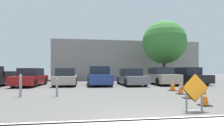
# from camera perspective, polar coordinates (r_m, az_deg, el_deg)

# --- Properties ---
(ground_plane) EXTENTS (96.00, 96.00, 0.00)m
(ground_plane) POSITION_cam_1_polar(r_m,az_deg,el_deg) (14.11, -0.89, -5.38)
(ground_plane) COLOR #565451
(curb_lip) EXTENTS (29.55, 0.20, 0.14)m
(curb_lip) POSITION_cam_1_polar(r_m,az_deg,el_deg) (4.47, 15.59, -15.87)
(curb_lip) COLOR beige
(curb_lip) RESTS_ON ground_plane
(road_closed_sign) EXTENTS (0.92, 0.20, 1.20)m
(road_closed_sign) POSITION_cam_1_polar(r_m,az_deg,el_deg) (6.11, 25.44, -6.30)
(road_closed_sign) COLOR black
(road_closed_sign) RESTS_ON ground_plane
(traffic_cone_nearest) EXTENTS (0.38, 0.38, 0.74)m
(traffic_cone_nearest) POSITION_cam_1_polar(r_m,az_deg,el_deg) (7.25, 28.00, -7.45)
(traffic_cone_nearest) COLOR black
(traffic_cone_nearest) RESTS_ON ground_plane
(traffic_cone_second) EXTENTS (0.46, 0.46, 0.73)m
(traffic_cone_second) POSITION_cam_1_polar(r_m,az_deg,el_deg) (8.79, 23.80, -6.20)
(traffic_cone_second) COLOR black
(traffic_cone_second) RESTS_ON ground_plane
(traffic_cone_third) EXTENTS (0.39, 0.39, 0.79)m
(traffic_cone_third) POSITION_cam_1_polar(r_m,az_deg,el_deg) (10.20, 21.50, -5.19)
(traffic_cone_third) COLOR black
(traffic_cone_third) RESTS_ON ground_plane
(traffic_cone_fourth) EXTENTS (0.47, 0.47, 0.79)m
(traffic_cone_fourth) POSITION_cam_1_polar(r_m,az_deg,el_deg) (11.72, 19.17, -4.53)
(traffic_cone_fourth) COLOR black
(traffic_cone_fourth) RESTS_ON ground_plane
(parked_car_nearest) EXTENTS (1.90, 4.59, 1.48)m
(parked_car_nearest) POSITION_cam_1_polar(r_m,az_deg,el_deg) (16.09, -24.96, -2.30)
(parked_car_nearest) COLOR maroon
(parked_car_nearest) RESTS_ON ground_plane
(parked_car_second) EXTENTS (1.96, 4.09, 1.47)m
(parked_car_second) POSITION_cam_1_polar(r_m,az_deg,el_deg) (15.51, -14.86, -2.40)
(parked_car_second) COLOR #A39984
(parked_car_second) RESTS_ON ground_plane
(parked_car_third) EXTENTS (2.01, 4.22, 1.64)m
(parked_car_third) POSITION_cam_1_polar(r_m,az_deg,el_deg) (15.18, -4.25, -2.19)
(parked_car_third) COLOR navy
(parked_car_third) RESTS_ON ground_plane
(parked_car_fourth) EXTENTS (1.96, 4.64, 1.45)m
(parked_car_fourth) POSITION_cam_1_polar(r_m,az_deg,el_deg) (15.64, 6.21, -2.43)
(parked_car_fourth) COLOR slate
(parked_car_fourth) RESTS_ON ground_plane
(parked_car_fifth) EXTENTS (1.89, 4.41, 1.56)m
(parked_car_fifth) POSITION_cam_1_polar(r_m,az_deg,el_deg) (16.66, 15.64, -2.08)
(parked_car_fifth) COLOR #A39984
(parked_car_fifth) RESTS_ON ground_plane
(parked_car_sixth) EXTENTS (2.05, 4.73, 1.57)m
(parked_car_sixth) POSITION_cam_1_polar(r_m,az_deg,el_deg) (18.17, 23.61, -1.92)
(parked_car_sixth) COLOR black
(parked_car_sixth) RESTS_ON ground_plane
(bollard_nearest) EXTENTS (0.12, 0.12, 0.91)m
(bollard_nearest) POSITION_cam_1_polar(r_m,az_deg,el_deg) (9.07, -17.54, -5.22)
(bollard_nearest) COLOR gray
(bollard_nearest) RESTS_ON ground_plane
(bollard_second) EXTENTS (0.12, 0.12, 1.10)m
(bollard_second) POSITION_cam_1_polar(r_m,az_deg,el_deg) (9.49, -27.71, -4.39)
(bollard_second) COLOR gray
(bollard_second) RESTS_ON ground_plane
(building_facade_backdrop) EXTENTS (19.74, 5.00, 5.22)m
(building_facade_backdrop) POSITION_cam_1_polar(r_m,az_deg,el_deg) (25.35, 4.29, 2.84)
(building_facade_backdrop) COLOR gray
(building_facade_backdrop) RESTS_ON ground_plane
(street_tree_behind_lot) EXTENTS (4.77, 4.77, 6.80)m
(street_tree_behind_lot) POSITION_cam_1_polar(r_m,az_deg,el_deg) (20.45, 16.65, 8.64)
(street_tree_behind_lot) COLOR #513823
(street_tree_behind_lot) RESTS_ON ground_plane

